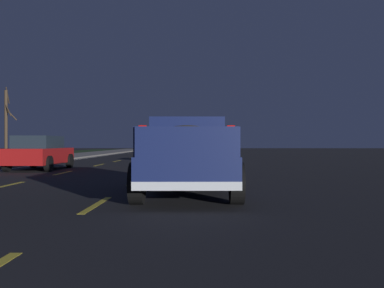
# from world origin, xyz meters

# --- Properties ---
(ground) EXTENTS (144.00, 144.00, 0.00)m
(ground) POSITION_xyz_m (27.00, 0.00, 0.00)
(ground) COLOR black
(sidewalk_shoulder) EXTENTS (108.00, 4.00, 0.12)m
(sidewalk_shoulder) POSITION_xyz_m (27.00, 7.45, 0.06)
(sidewalk_shoulder) COLOR gray
(sidewalk_shoulder) RESTS_ON ground
(lane_markings) EXTENTS (108.00, 7.04, 0.01)m
(lane_markings) POSITION_xyz_m (30.13, 3.03, 0.00)
(lane_markings) COLOR yellow
(lane_markings) RESTS_ON ground
(pickup_truck) EXTENTS (5.47, 2.37, 1.87)m
(pickup_truck) POSITION_xyz_m (10.08, -3.50, 0.98)
(pickup_truck) COLOR #141E4C
(pickup_truck) RESTS_ON ground
(sedan_black) EXTENTS (4.45, 2.10, 1.54)m
(sedan_black) POSITION_xyz_m (35.37, -3.32, 0.78)
(sedan_black) COLOR black
(sedan_black) RESTS_ON ground
(sedan_white) EXTENTS (4.40, 2.02, 1.54)m
(sedan_white) POSITION_xyz_m (26.83, -3.42, 0.78)
(sedan_white) COLOR silver
(sedan_white) RESTS_ON ground
(sedan_red) EXTENTS (4.42, 2.06, 1.54)m
(sedan_red) POSITION_xyz_m (19.72, 3.50, 0.78)
(sedan_red) COLOR maroon
(sedan_red) RESTS_ON ground
(bare_tree_far) EXTENTS (2.13, 1.14, 6.16)m
(bare_tree_far) POSITION_xyz_m (38.75, 13.25, 3.10)
(bare_tree_far) COLOR #423323
(bare_tree_far) RESTS_ON ground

